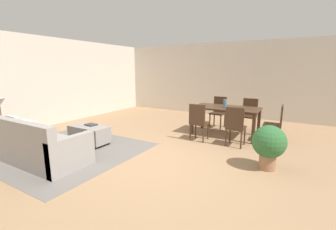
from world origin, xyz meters
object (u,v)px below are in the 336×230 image
side_table (3,126)px  couch (34,145)px  vase_centerpiece (225,103)px  dining_chair_near_right (235,124)px  potted_plant (269,144)px  dining_table (226,111)px  book_on_ottoman (91,125)px  dining_chair_far_right (249,113)px  ottoman_table (89,134)px  dining_chair_head_east (277,122)px  dining_chair_far_left (219,110)px  dining_chair_near_left (198,120)px

side_table → couch: bearing=-5.2°
side_table → vase_centerpiece: size_ratio=2.76×
dining_chair_near_right → potted_plant: (0.81, -0.90, -0.05)m
dining_table → book_on_ottoman: 3.40m
couch → dining_chair_far_right: size_ratio=2.47×
couch → ottoman_table: size_ratio=2.37×
side_table → book_on_ottoman: size_ratio=2.22×
side_table → dining_chair_head_east: bearing=32.2°
dining_chair_near_right → dining_chair_far_left: 1.82m
dining_chair_near_left → dining_chair_head_east: bearing=25.6°
dining_chair_near_left → dining_chair_far_left: same height
ottoman_table → vase_centerpiece: (2.53, 2.28, 0.62)m
dining_table → dining_chair_far_left: bearing=118.6°
vase_centerpiece → potted_plant: 2.12m
dining_table → dining_chair_head_east: bearing=-0.8°
dining_chair_near_right → dining_chair_head_east: same height
dining_chair_far_left → book_on_ottoman: size_ratio=3.54×
dining_chair_far_left → potted_plant: size_ratio=1.16×
side_table → potted_plant: 5.66m
dining_chair_near_left → dining_chair_near_right: (0.88, 0.02, 0.00)m
potted_plant → dining_chair_far_right: bearing=108.1°
side_table → dining_chair_head_east: size_ratio=0.63×
couch → book_on_ottoman: 1.30m
vase_centerpiece → dining_chair_far_left: bearing=116.9°
dining_chair_near_right → potted_plant: bearing=-48.1°
dining_chair_head_east → dining_chair_near_right: bearing=-134.8°
ottoman_table → dining_table: (2.54, 2.32, 0.42)m
dining_chair_far_right → vase_centerpiece: bearing=-118.8°
ottoman_table → potted_plant: 3.86m
couch → side_table: (-1.43, 0.13, 0.16)m
side_table → vase_centerpiece: (4.12, 3.36, 0.41)m
ottoman_table → dining_chair_near_right: (3.00, 1.53, 0.27)m
dining_table → dining_chair_near_left: size_ratio=1.84×
vase_centerpiece → couch: bearing=-127.6°
dining_chair_far_right → vase_centerpiece: size_ratio=4.40×
dining_table → dining_chair_far_left: dining_chair_far_left is taller
ottoman_table → side_table: (-1.59, -1.08, 0.21)m
dining_table → dining_chair_near_right: size_ratio=1.84×
dining_chair_far_right → ottoman_table: bearing=-133.8°
dining_chair_far_left → dining_chair_head_east: (1.67, -0.81, 0.00)m
side_table → dining_chair_far_left: (3.69, 4.20, 0.07)m
dining_table → potted_plant: size_ratio=2.14×
ottoman_table → dining_chair_far_right: (2.99, 3.12, 0.27)m
side_table → dining_table: bearing=39.5°
dining_chair_near_left → dining_chair_far_right: size_ratio=1.00×
book_on_ottoman → potted_plant: size_ratio=0.33×
ottoman_table → book_on_ottoman: (-0.01, 0.08, 0.20)m
book_on_ottoman → potted_plant: potted_plant is taller
ottoman_table → dining_chair_far_right: 4.33m
dining_chair_far_right → book_on_ottoman: bearing=-134.6°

